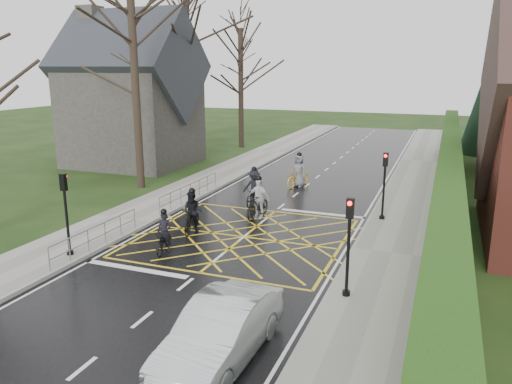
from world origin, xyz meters
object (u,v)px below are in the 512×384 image
Objects in this scene: cyclist_rear at (164,238)px; cyclist_lead at (299,175)px; cyclist_back at (192,216)px; cyclist_mid at (254,191)px; car at (221,332)px; cyclist_front at (258,202)px.

cyclist_rear is 0.82× the size of cyclist_lead.
cyclist_back is 0.97× the size of cyclist_mid.
cyclist_back is 0.44× the size of car.
cyclist_mid is at bearing 67.96° from cyclist_rear.
car is (4.36, -13.38, 0.03)m from cyclist_mid.
cyclist_mid reaches higher than car.
cyclist_mid is 0.45× the size of car.
cyclist_mid is at bearing 70.28° from cyclist_back.
cyclist_front is at bearing -71.63° from cyclist_lead.
cyclist_lead is at bearing 96.50° from cyclist_front.
cyclist_back reaches higher than car.
cyclist_back is at bearing 75.41° from cyclist_rear.
cyclist_back is 5.15m from cyclist_mid.
cyclist_back is (-0.07, 2.42, 0.19)m from cyclist_rear.
car is at bearing -65.07° from cyclist_rear.
cyclist_front is 0.46× the size of car.
cyclist_mid is at bearing -84.49° from cyclist_lead.
cyclist_mid reaches higher than cyclist_back.
cyclist_back is at bearing -102.93° from cyclist_mid.
car is (3.31, -17.96, 0.04)m from cyclist_lead.
cyclist_front reaches higher than cyclist_mid.
cyclist_front reaches higher than cyclist_back.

